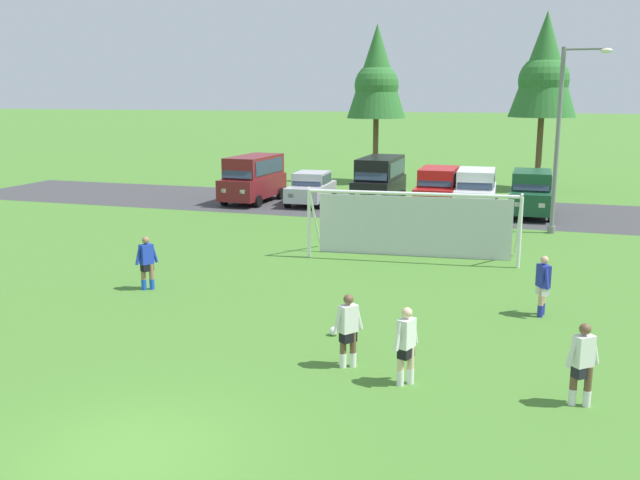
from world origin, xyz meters
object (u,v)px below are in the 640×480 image
object	(u,v)px
parked_car_slot_center	(438,189)
soccer_ball	(334,331)
player_striker_near	(406,346)
soccer_goal	(413,222)
parked_car_slot_far_left	(253,178)
parked_car_slot_right	(531,193)
player_midfield_center	(543,286)
player_winger_left	(582,365)
player_defender_far	(348,331)
player_winger_right	(147,263)
parked_car_slot_center_left	(380,179)
street_lamp	(562,139)
parked_car_slot_center_right	(476,191)
parked_car_slot_left	(311,188)

from	to	relation	value
parked_car_slot_center	soccer_ball	bearing A→B (deg)	-89.14
player_striker_near	soccer_goal	bearing A→B (deg)	99.57
soccer_ball	player_striker_near	bearing A→B (deg)	-46.61
parked_car_slot_far_left	parked_car_slot_right	bearing A→B (deg)	0.67
soccer_goal	player_striker_near	distance (m)	11.33
player_midfield_center	player_winger_left	bearing A→B (deg)	-82.43
player_defender_far	parked_car_slot_right	world-z (taller)	parked_car_slot_right
parked_car_slot_right	player_striker_near	bearing A→B (deg)	-95.27
player_winger_right	parked_car_slot_right	size ratio (longest dim) A/B	0.36
player_striker_near	player_defender_far	xyz separation A→B (m)	(-1.36, 0.53, 0.00)
player_winger_left	player_striker_near	bearing A→B (deg)	-179.36
soccer_goal	player_midfield_center	bearing A→B (deg)	-51.38
soccer_ball	parked_car_slot_center_left	world-z (taller)	parked_car_slot_center_left
street_lamp	parked_car_slot_center	bearing A→B (deg)	142.45
parked_car_slot_center_right	player_winger_right	bearing A→B (deg)	-115.61
soccer_goal	parked_car_slot_center	world-z (taller)	soccer_goal
soccer_goal	player_winger_right	xyz separation A→B (m)	(-6.88, -6.62, -0.47)
parked_car_slot_center_left	parked_car_slot_far_left	bearing A→B (deg)	-169.07
parked_car_slot_far_left	parked_car_slot_left	size ratio (longest dim) A/B	1.14
player_winger_left	parked_car_slot_center	size ratio (longest dim) A/B	0.35
player_midfield_center	parked_car_slot_center	world-z (taller)	parked_car_slot_center
player_winger_right	parked_car_slot_far_left	distance (m)	17.37
parked_car_slot_center_right	soccer_ball	bearing A→B (deg)	-94.76
player_defender_far	parked_car_slot_center_right	xyz separation A→B (m)	(0.73, 20.98, 0.29)
parked_car_slot_center	parked_car_slot_center_right	bearing A→B (deg)	-7.33
player_winger_left	parked_car_slot_center_left	bearing A→B (deg)	111.84
soccer_goal	parked_car_slot_left	xyz separation A→B (m)	(-7.38, 10.57, -0.42)
parked_car_slot_center_left	parked_car_slot_center	xyz separation A→B (m)	(3.26, -1.05, -0.23)
player_midfield_center	parked_car_slot_center_right	size ratio (longest dim) A/B	0.35
player_winger_left	parked_car_slot_center_right	world-z (taller)	parked_car_slot_center_right
player_midfield_center	parked_car_slot_left	xyz separation A→B (m)	(-11.88, 16.20, 0.05)
parked_car_slot_center_left	parked_car_slot_right	distance (m)	7.86
street_lamp	parked_car_slot_center_left	bearing A→B (deg)	148.80
player_midfield_center	parked_car_slot_left	bearing A→B (deg)	126.26
player_winger_left	parked_car_slot_left	size ratio (longest dim) A/B	0.38
soccer_goal	player_winger_right	world-z (taller)	soccer_goal
player_winger_left	parked_car_slot_far_left	xyz separation A→B (m)	(-15.86, 21.47, 0.52)
parked_car_slot_center_left	player_winger_left	bearing A→B (deg)	-68.16
soccer_goal	street_lamp	world-z (taller)	street_lamp
parked_car_slot_center_right	parked_car_slot_center_left	bearing A→B (deg)	165.86
parked_car_slot_right	soccer_ball	bearing A→B (deg)	-102.33
player_defender_far	street_lamp	xyz separation A→B (m)	(4.49, 16.88, 3.15)
soccer_ball	parked_car_slot_left	size ratio (longest dim) A/B	0.05
parked_car_slot_center_right	parked_car_slot_right	size ratio (longest dim) A/B	1.02
soccer_ball	parked_car_slot_right	size ratio (longest dim) A/B	0.05
soccer_goal	street_lamp	distance (m)	8.44
parked_car_slot_far_left	parked_car_slot_left	xyz separation A→B (m)	(3.24, 0.23, -0.47)
player_winger_left	street_lamp	xyz separation A→B (m)	(-0.22, 17.37, 3.15)
player_defender_far	parked_car_slot_center_right	size ratio (longest dim) A/B	0.35
player_defender_far	player_winger_left	distance (m)	4.73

